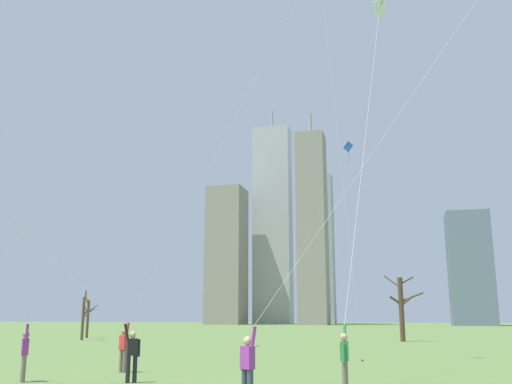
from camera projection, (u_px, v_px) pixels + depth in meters
The scene contains 14 objects.
kite_flyer_midfield_right_white at pixel (358, 228), 19.82m from camera, with size 1.74×13.01×19.47m.
kite_flyer_midfield_left_yellow at pixel (158, 280), 20.65m from camera, with size 12.11×8.66×16.27m.
kite_flyer_far_back_purple at pixel (305, 277), 12.95m from camera, with size 9.15×5.33×12.43m.
kite_flyer_midfield_center_pink at pixel (24, 224), 17.03m from camera, with size 5.40×10.08×17.09m.
distant_kite_drifting_left_green at pixel (324, 8), 29.77m from camera, with size 1.82×2.09×19.96m.
distant_kite_drifting_right_blue at pixel (337, 172), 41.47m from camera, with size 7.41×0.53×14.70m.
bare_tree_left_of_center at pixel (402, 306), 49.12m from camera, with size 3.34×1.27×5.69m.
bare_tree_right_of_center at pixel (88, 316), 57.55m from camera, with size 1.74×2.97×4.40m.
bare_tree_rightmost at pixel (84, 316), 51.91m from camera, with size 1.21×2.89×4.44m.
skyline_mid_tower_right at pixel (227, 255), 157.57m from camera, with size 9.82×9.91×37.77m.
skyline_mid_tower_left at pixel (273, 223), 167.96m from camera, with size 10.99×5.91×64.29m.
skyline_tall_tower at pixel (312, 226), 150.52m from camera, with size 7.48×7.65×57.09m.
skyline_wide_slab at pixel (470, 268), 136.06m from camera, with size 9.84×9.64×26.94m.
skyline_slender_spire at pixel (324, 248), 166.14m from camera, with size 5.79×5.46×50.94m.
Camera 1 is at (4.55, -11.51, 2.09)m, focal length 39.76 mm.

